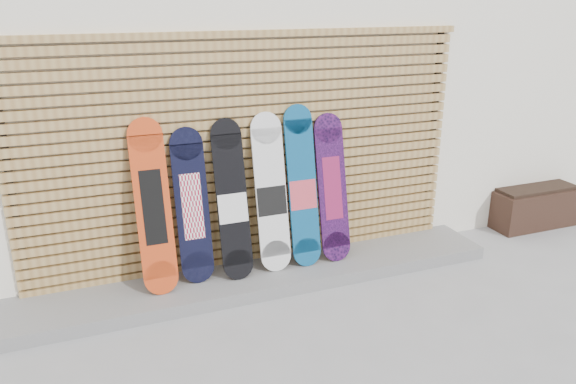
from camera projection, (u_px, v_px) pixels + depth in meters
name	position (u px, v px, depth m)	size (l,w,h in m)	color
ground	(304.00, 315.00, 4.79)	(80.00, 80.00, 0.00)	gray
building	(238.00, 57.00, 7.43)	(12.00, 5.00, 3.60)	white
concrete_step	(262.00, 277.00, 5.31)	(4.60, 0.70, 0.12)	slate
slat_wall	(250.00, 152.00, 5.19)	(4.26, 0.08, 2.29)	#A37B44
planter_box	(533.00, 206.00, 6.59)	(1.06, 0.44, 0.48)	black
snowboard_0	(153.00, 207.00, 4.79)	(0.30, 0.38, 1.50)	red
snowboard_1	(192.00, 206.00, 4.96)	(0.29, 0.29, 1.39)	black
snowboard_2	(232.00, 201.00, 5.05)	(0.28, 0.36, 1.44)	black
snowboard_3	(271.00, 194.00, 5.19)	(0.30, 0.33, 1.47)	silver
snowboard_4	(302.00, 188.00, 5.28)	(0.28, 0.34, 1.52)	#0D4E7F
snowboard_5	(332.00, 188.00, 5.40)	(0.29, 0.34, 1.41)	black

